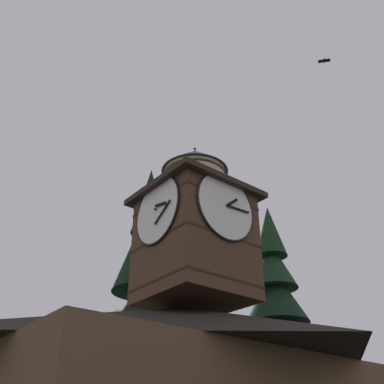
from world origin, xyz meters
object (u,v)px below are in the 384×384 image
Objects in this scene: clock_tower at (195,227)px; flying_bird_high at (324,61)px; pine_tree_behind at (143,330)px; moon at (118,316)px; pine_tree_aside at (280,351)px.

clock_tower is 12.13m from flying_bird_high.
pine_tree_behind is at bearing -106.77° from clock_tower.
moon is (-15.54, -33.91, 5.43)m from clock_tower.
flying_bird_high is (-3.18, 11.81, 12.75)m from pine_tree_behind.
flying_bird_high reaches higher than moon.
moon is at bearing -116.59° from pine_tree_behind.
pine_tree_aside is 8.54× the size of moon.
pine_tree_behind is at bearing -74.93° from flying_bird_high.
pine_tree_aside is 15.74m from flying_bird_high.
clock_tower is 37.69m from moon.
pine_tree_behind is at bearing -40.03° from pine_tree_aside.
flying_bird_high is (10.19, 38.53, 4.43)m from moon.
flying_bird_high is (2.42, 7.10, 13.84)m from pine_tree_aside.
pine_tree_aside is 33.71m from moon.
flying_bird_high reaches higher than pine_tree_behind.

